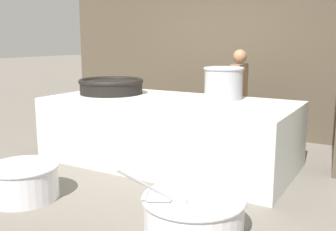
{
  "coord_description": "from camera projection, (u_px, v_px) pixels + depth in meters",
  "views": [
    {
      "loc": [
        2.68,
        -4.64,
        1.7
      ],
      "look_at": [
        0.0,
        0.0,
        0.67
      ],
      "focal_mm": 42.0,
      "sensor_mm": 36.0,
      "label": 1
    }
  ],
  "objects": [
    {
      "name": "back_wall",
      "position": [
        230.0,
        11.0,
        7.07
      ],
      "size": [
        6.97,
        0.24,
        4.42
      ],
      "primitive_type": "cube",
      "color": "#4C4233",
      "rests_on": "ground_plane"
    },
    {
      "name": "stock_pot",
      "position": [
        224.0,
        82.0,
        5.46
      ],
      "size": [
        0.57,
        0.57,
        0.44
      ],
      "color": "#9E9EA3",
      "rests_on": "hearth_platform"
    },
    {
      "name": "hearth_platform",
      "position": [
        168.0,
        131.0,
        5.5
      ],
      "size": [
        3.43,
        1.63,
        0.9
      ],
      "color": "silver",
      "rests_on": "ground_plane"
    },
    {
      "name": "prep_bowl_vegetables",
      "position": [
        193.0,
        212.0,
        3.49
      ],
      "size": [
        0.94,
        1.14,
        0.74
      ],
      "color": "silver",
      "rests_on": "ground_plane"
    },
    {
      "name": "giant_wok_near",
      "position": [
        111.0,
        86.0,
        5.99
      ],
      "size": [
        0.98,
        0.98,
        0.23
      ],
      "color": "black",
      "rests_on": "hearth_platform"
    },
    {
      "name": "cook",
      "position": [
        238.0,
        95.0,
        6.27
      ],
      "size": [
        0.37,
        0.57,
        1.56
      ],
      "rotation": [
        0.0,
        0.0,
        3.17
      ],
      "color": "#8C6647",
      "rests_on": "ground_plane"
    },
    {
      "name": "prep_bowl_meat",
      "position": [
        23.0,
        180.0,
        4.27
      ],
      "size": [
        0.78,
        0.78,
        0.38
      ],
      "color": "silver",
      "rests_on": "ground_plane"
    },
    {
      "name": "ground_plane",
      "position": [
        168.0,
        162.0,
        5.59
      ],
      "size": [
        60.0,
        60.0,
        0.0
      ],
      "primitive_type": "plane",
      "color": "slate"
    }
  ]
}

